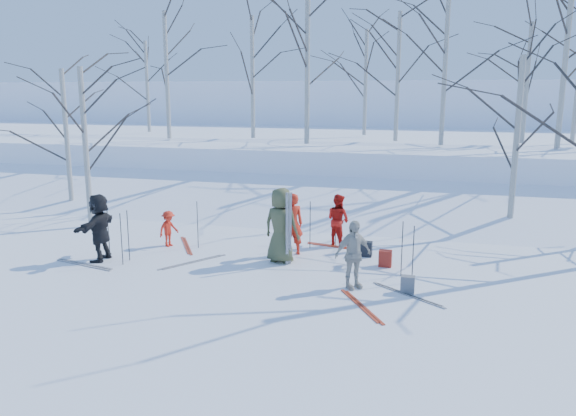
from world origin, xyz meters
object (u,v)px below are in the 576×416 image
(skier_red_north, at_px, (292,224))
(skier_redor_behind, at_px, (338,220))
(skier_red_seated, at_px, (169,229))
(backpack_red, at_px, (385,258))
(skier_olive_center, at_px, (281,225))
(skier_grey_west, at_px, (99,227))
(dog, at_px, (351,257))
(skier_cream_east, at_px, (353,255))
(backpack_dark, at_px, (366,249))
(backpack_grey, at_px, (408,284))

(skier_red_north, distance_m, skier_redor_behind, 1.63)
(skier_red_seated, xyz_separation_m, backpack_red, (6.15, -0.25, -0.30))
(skier_olive_center, bearing_deg, backpack_red, -161.45)
(skier_grey_west, distance_m, dog, 6.54)
(skier_olive_center, xyz_separation_m, skier_cream_east, (2.10, -1.46, -0.20))
(backpack_dark, bearing_deg, skier_red_north, -169.25)
(backpack_grey, bearing_deg, skier_redor_behind, 122.63)
(backpack_red, xyz_separation_m, backpack_grey, (0.67, -1.76, -0.02))
(skier_cream_east, xyz_separation_m, backpack_dark, (-0.06, 2.56, -0.58))
(skier_red_seated, distance_m, dog, 5.35)
(skier_olive_center, relative_size, dog, 3.43)
(skier_olive_center, height_order, dog, skier_olive_center)
(skier_grey_west, xyz_separation_m, backpack_grey, (7.90, -0.31, -0.69))
(skier_cream_east, relative_size, backpack_grey, 4.09)
(skier_olive_center, height_order, skier_cream_east, skier_olive_center)
(dog, distance_m, backpack_red, 0.86)
(skier_grey_west, bearing_deg, skier_olive_center, 101.09)
(skier_olive_center, xyz_separation_m, skier_red_seated, (-3.51, 0.58, -0.46))
(skier_olive_center, bearing_deg, backpack_grey, 168.06)
(skier_redor_behind, xyz_separation_m, skier_red_seated, (-4.62, -1.43, -0.23))
(skier_red_north, xyz_separation_m, skier_grey_west, (-4.67, -1.86, 0.04))
(skier_cream_east, height_order, dog, skier_cream_east)
(skier_cream_east, relative_size, backpack_dark, 3.89)
(dog, bearing_deg, backpack_red, -173.95)
(skier_olive_center, relative_size, backpack_red, 4.64)
(skier_redor_behind, distance_m, skier_grey_west, 6.50)
(skier_cream_east, distance_m, dog, 1.66)
(skier_cream_east, distance_m, backpack_dark, 2.62)
(skier_cream_east, bearing_deg, backpack_red, 31.91)
(skier_grey_west, bearing_deg, dog, 98.06)
(skier_redor_behind, bearing_deg, dog, 142.22)
(skier_redor_behind, height_order, skier_red_seated, skier_redor_behind)
(skier_red_seated, relative_size, backpack_dark, 2.57)
(dog, bearing_deg, skier_cream_east, 90.52)
(skier_olive_center, relative_size, skier_grey_west, 1.10)
(skier_red_north, height_order, backpack_dark, skier_red_north)
(skier_red_north, height_order, backpack_grey, skier_red_north)
(dog, bearing_deg, backpack_grey, 124.62)
(backpack_grey, bearing_deg, skier_red_seated, 163.52)
(skier_red_north, distance_m, backpack_grey, 3.94)
(skier_redor_behind, relative_size, skier_cream_east, 0.96)
(dog, relative_size, backpack_dark, 1.42)
(skier_redor_behind, relative_size, skier_red_seated, 1.45)
(dog, distance_m, backpack_dark, 1.03)
(skier_olive_center, xyz_separation_m, backpack_red, (2.64, 0.33, -0.76))
(dog, bearing_deg, skier_olive_center, -6.86)
(skier_grey_west, relative_size, backpack_red, 4.20)
(skier_red_north, relative_size, backpack_red, 4.02)
(skier_red_north, distance_m, backpack_dark, 2.08)
(skier_grey_west, bearing_deg, skier_red_seated, 145.03)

